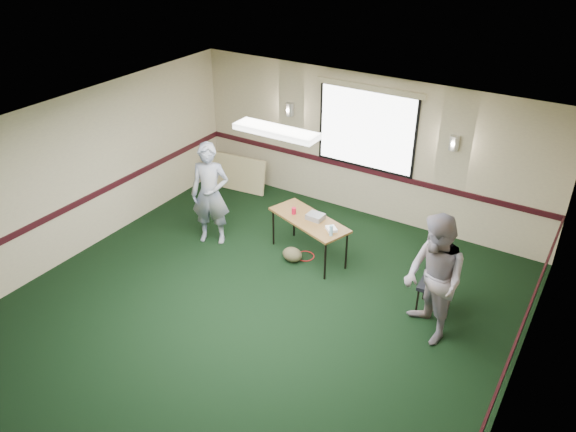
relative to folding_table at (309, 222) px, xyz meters
The scene contains 13 objects.
ground 2.21m from the folding_table, 87.48° to the right, with size 8.00×8.00×0.00m, color black.
room_shell 0.91m from the folding_table, 10.83° to the left, with size 8.00×8.02×8.00m.
folding_table is the anchor object (origin of this frame).
projector 0.14m from the folding_table, 31.62° to the left, with size 0.27×0.22×0.09m, color gray.
game_console 0.50m from the folding_table, 14.58° to the right, with size 0.18×0.15×0.05m, color white.
red_cup 0.32m from the folding_table, behind, with size 0.08×0.08×0.11m, color #B30B26.
water_bottle 0.63m from the folding_table, 26.07° to the right, with size 0.05×0.05×0.18m, color #83BAD6.
duffel_bag 0.63m from the folding_table, 119.42° to the right, with size 0.35×0.26×0.25m, color #454327.
cable_coil 0.67m from the folding_table, 125.59° to the right, with size 0.32×0.32×0.02m, color red.
folded_table 2.97m from the folding_table, 151.52° to the left, with size 1.41×0.06×0.72m, color tan.
conference_chair 2.29m from the folding_table, ahead, with size 0.48×0.50×0.93m.
person_left 1.77m from the folding_table, 165.43° to the right, with size 0.67×0.44×1.84m, color #3C4E84.
person_right 2.54m from the folding_table, 19.32° to the right, with size 0.91×0.71×1.87m, color #7083AF.
Camera 1 is at (3.83, -4.87, 5.33)m, focal length 35.00 mm.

